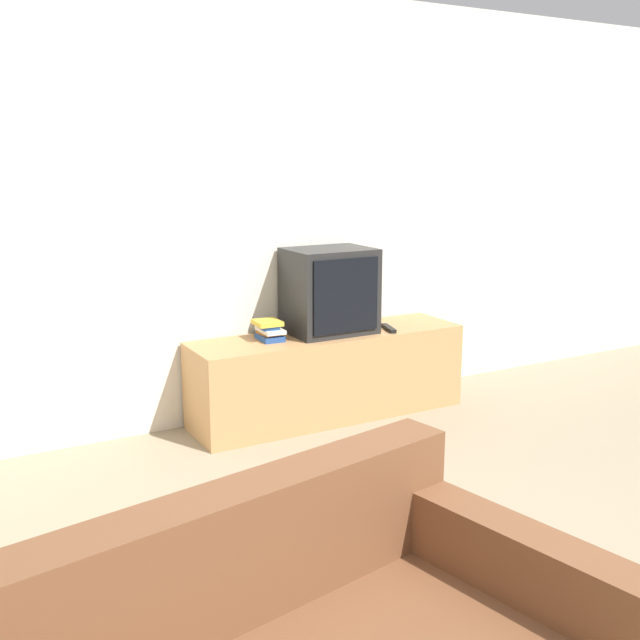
# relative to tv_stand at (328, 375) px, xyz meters

# --- Properties ---
(wall_back) EXTENTS (9.00, 0.06, 2.60)m
(wall_back) POSITION_rel_tv_stand_xyz_m (-0.58, 0.28, 1.03)
(wall_back) COLOR silver
(wall_back) RESTS_ON ground_plane
(tv_stand) EXTENTS (1.77, 0.47, 0.54)m
(tv_stand) POSITION_rel_tv_stand_xyz_m (0.00, 0.00, 0.00)
(tv_stand) COLOR tan
(tv_stand) RESTS_ON ground_plane
(television) EXTENTS (0.52, 0.41, 0.53)m
(television) POSITION_rel_tv_stand_xyz_m (0.03, 0.03, 0.53)
(television) COLOR black
(television) RESTS_ON tv_stand
(book_stack) EXTENTS (0.16, 0.21, 0.12)m
(book_stack) POSITION_rel_tv_stand_xyz_m (-0.39, 0.03, 0.33)
(book_stack) COLOR #23478E
(book_stack) RESTS_ON tv_stand
(remote_on_stand) EXTENTS (0.09, 0.20, 0.02)m
(remote_on_stand) POSITION_rel_tv_stand_xyz_m (0.38, -0.10, 0.28)
(remote_on_stand) COLOR black
(remote_on_stand) RESTS_ON tv_stand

